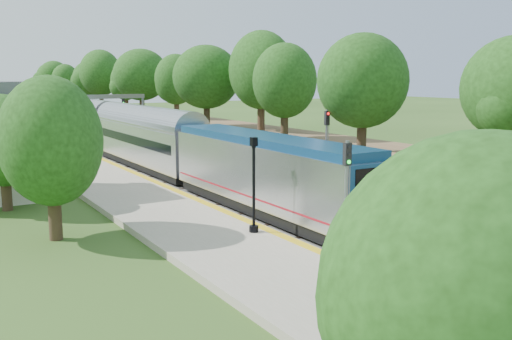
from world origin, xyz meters
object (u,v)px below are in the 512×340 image
signal_gantry (110,106)px  signal_farside (326,144)px  lamppost_far (254,190)px  signal_platform (346,191)px  train (84,126)px

signal_gantry → signal_farside: size_ratio=1.40×
lamppost_far → signal_platform: 6.96m
signal_platform → signal_farside: bearing=54.8°
signal_gantry → signal_farside: 36.80m
lamppost_far → signal_gantry: bearing=82.4°
lamppost_far → signal_platform: bearing=-87.4°
signal_platform → signal_farside: signal_farside is taller
train → lamppost_far: size_ratio=21.06×
signal_platform → signal_farside: size_ratio=0.90×
lamppost_far → signal_farside: 11.24m
signal_farside → train: bearing=98.9°
signal_gantry → signal_platform: 49.79m
signal_gantry → signal_platform: (-5.37, -49.49, -1.12)m
train → signal_farside: bearing=-81.1°
signal_gantry → signal_platform: bearing=-96.2°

